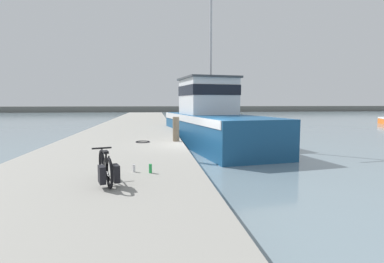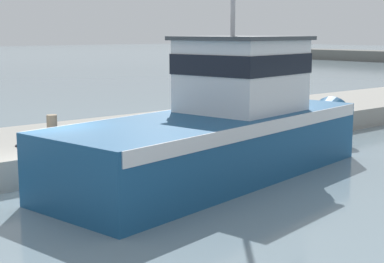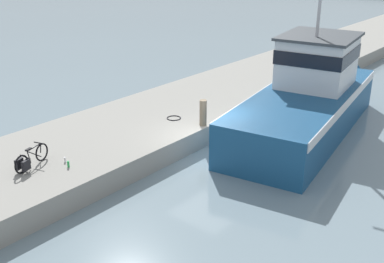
# 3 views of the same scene
# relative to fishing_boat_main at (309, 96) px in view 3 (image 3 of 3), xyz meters

# --- Properties ---
(ground_plane) EXTENTS (320.00, 320.00, 0.00)m
(ground_plane) POSITION_rel_fishing_boat_main_xyz_m (-1.49, -5.33, -1.52)
(ground_plane) COLOR gray
(dock_pier) EXTENTS (5.60, 80.00, 0.85)m
(dock_pier) POSITION_rel_fishing_boat_main_xyz_m (-5.02, -5.33, -1.09)
(dock_pier) COLOR gray
(dock_pier) RESTS_ON ground_plane
(fishing_boat_main) EXTENTS (5.41, 13.12, 10.59)m
(fishing_boat_main) POSITION_rel_fishing_boat_main_xyz_m (0.00, 0.00, 0.00)
(fishing_boat_main) COLOR navy
(fishing_boat_main) RESTS_ON ground_plane
(bicycle_touring) EXTENTS (0.74, 1.62, 0.71)m
(bicycle_touring) POSITION_rel_fishing_boat_main_xyz_m (-4.47, -11.40, -0.34)
(bicycle_touring) COLOR black
(bicycle_touring) RESTS_ON dock_pier
(mooring_post) EXTENTS (0.29, 0.29, 1.10)m
(mooring_post) POSITION_rel_fishing_boat_main_xyz_m (-2.49, -4.49, -0.12)
(mooring_post) COLOR #756651
(mooring_post) RESTS_ON dock_pier
(hose_coil) EXTENTS (0.62, 0.62, 0.04)m
(hose_coil) POSITION_rel_fishing_boat_main_xyz_m (-3.97, -4.66, -0.65)
(hose_coil) COLOR black
(hose_coil) RESTS_ON dock_pier
(water_bottle_by_bike) EXTENTS (0.08, 0.08, 0.22)m
(water_bottle_by_bike) POSITION_rel_fishing_boat_main_xyz_m (-3.56, -10.49, -0.55)
(water_bottle_by_bike) COLOR green
(water_bottle_by_bike) RESTS_ON dock_pier
(water_bottle_on_curb) EXTENTS (0.06, 0.06, 0.19)m
(water_bottle_on_curb) POSITION_rel_fishing_boat_main_xyz_m (-3.97, -10.33, -0.57)
(water_bottle_on_curb) COLOR silver
(water_bottle_on_curb) RESTS_ON dock_pier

